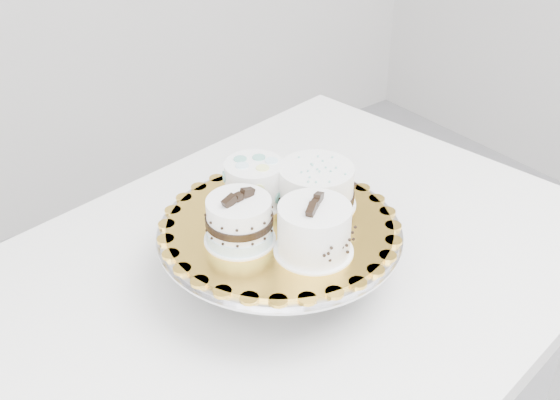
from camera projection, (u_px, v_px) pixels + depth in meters
table at (266, 313)px, 1.21m from camera, size 1.35×1.00×0.75m
cake_stand at (280, 244)px, 1.13m from camera, size 0.39×0.39×0.11m
cake_board at (280, 225)px, 1.11m from camera, size 0.45×0.45×0.01m
cake_swirl at (314, 231)px, 1.03m from camera, size 0.15×0.15×0.10m
cake_banded at (239, 222)px, 1.05m from camera, size 0.11×0.11×0.09m
cake_dots at (254, 182)px, 1.14m from camera, size 0.12×0.12×0.07m
cake_ribbon at (316, 187)px, 1.14m from camera, size 0.14×0.14×0.07m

